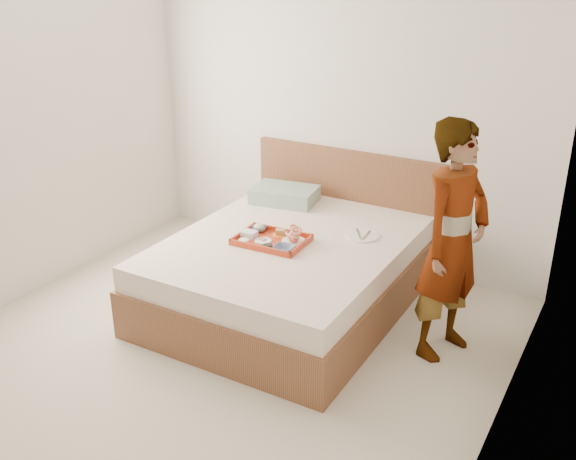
% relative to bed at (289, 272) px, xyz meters
% --- Properties ---
extents(ground, '(3.50, 4.00, 0.01)m').
position_rel_bed_xyz_m(ground, '(-0.09, -1.00, -0.27)').
color(ground, '#BCB39F').
rests_on(ground, ground).
extents(wall_back, '(3.50, 0.01, 2.60)m').
position_rel_bed_xyz_m(wall_back, '(-0.09, 1.00, 1.04)').
color(wall_back, silver).
rests_on(wall_back, ground).
extents(wall_right, '(0.01, 4.00, 2.60)m').
position_rel_bed_xyz_m(wall_right, '(1.66, -1.00, 1.04)').
color(wall_right, silver).
rests_on(wall_right, ground).
extents(bed, '(1.65, 2.00, 0.53)m').
position_rel_bed_xyz_m(bed, '(0.00, 0.00, 0.00)').
color(bed, brown).
rests_on(bed, ground).
extents(headboard, '(1.65, 0.06, 0.95)m').
position_rel_bed_xyz_m(headboard, '(0.00, 0.97, 0.21)').
color(headboard, brown).
rests_on(headboard, ground).
extents(pillow, '(0.56, 0.43, 0.12)m').
position_rel_bed_xyz_m(pillow, '(-0.41, 0.65, 0.33)').
color(pillow, '#A5B9A8').
rests_on(pillow, bed).
extents(tray, '(0.51, 0.38, 0.04)m').
position_rel_bed_xyz_m(tray, '(-0.08, -0.11, 0.29)').
color(tray, '#AE3522').
rests_on(tray, bed).
extents(prawn_plate, '(0.18, 0.18, 0.01)m').
position_rel_bed_xyz_m(prawn_plate, '(0.07, -0.05, 0.28)').
color(prawn_plate, white).
rests_on(prawn_plate, tray).
extents(navy_bowl_big, '(0.15, 0.15, 0.03)m').
position_rel_bed_xyz_m(navy_bowl_big, '(0.08, -0.22, 0.30)').
color(navy_bowl_big, '#192143').
rests_on(navy_bowl_big, tray).
extents(sauce_dish, '(0.08, 0.08, 0.03)m').
position_rel_bed_xyz_m(sauce_dish, '(-0.03, -0.24, 0.29)').
color(sauce_dish, black).
rests_on(sauce_dish, tray).
extents(meat_plate, '(0.13, 0.13, 0.01)m').
position_rel_bed_xyz_m(meat_plate, '(-0.13, -0.15, 0.28)').
color(meat_plate, white).
rests_on(meat_plate, tray).
extents(bread_plate, '(0.13, 0.13, 0.01)m').
position_rel_bed_xyz_m(bread_plate, '(-0.07, 0.00, 0.28)').
color(bread_plate, orange).
rests_on(bread_plate, tray).
extents(salad_bowl, '(0.11, 0.11, 0.03)m').
position_rel_bed_xyz_m(salad_bowl, '(-0.25, -0.01, 0.30)').
color(salad_bowl, '#192143').
rests_on(salad_bowl, tray).
extents(plastic_tub, '(0.11, 0.09, 0.04)m').
position_rel_bed_xyz_m(plastic_tub, '(-0.25, -0.13, 0.30)').
color(plastic_tub, silver).
rests_on(plastic_tub, tray).
extents(cheese_round, '(0.08, 0.08, 0.03)m').
position_rel_bed_xyz_m(cheese_round, '(-0.23, -0.24, 0.29)').
color(cheese_round, white).
rests_on(cheese_round, tray).
extents(dinner_plate, '(0.30, 0.30, 0.01)m').
position_rel_bed_xyz_m(dinner_plate, '(0.44, 0.31, 0.27)').
color(dinner_plate, white).
rests_on(dinner_plate, bed).
extents(person, '(0.53, 0.65, 1.55)m').
position_rel_bed_xyz_m(person, '(1.18, -0.01, 0.51)').
color(person, white).
rests_on(person, ground).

